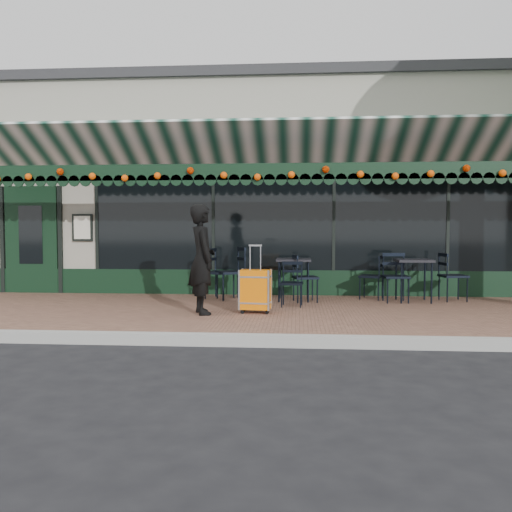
# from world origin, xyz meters

# --- Properties ---
(ground) EXTENTS (80.00, 80.00, 0.00)m
(ground) POSITION_xyz_m (0.00, 0.00, 0.00)
(ground) COLOR black
(ground) RESTS_ON ground
(sidewalk) EXTENTS (18.00, 4.00, 0.15)m
(sidewalk) POSITION_xyz_m (0.00, 2.00, 0.07)
(sidewalk) COLOR brown
(sidewalk) RESTS_ON ground
(curb) EXTENTS (18.00, 0.16, 0.15)m
(curb) POSITION_xyz_m (0.00, -0.08, 0.07)
(curb) COLOR #9E9E99
(curb) RESTS_ON ground
(restaurant_building) EXTENTS (12.00, 9.60, 4.50)m
(restaurant_building) POSITION_xyz_m (0.00, 7.84, 2.27)
(restaurant_building) COLOR #9E9B89
(restaurant_building) RESTS_ON ground
(woman) EXTENTS (0.62, 0.73, 1.71)m
(woman) POSITION_xyz_m (-0.79, 1.50, 1.00)
(woman) COLOR black
(woman) RESTS_ON sidewalk
(suitcase) EXTENTS (0.49, 0.31, 1.07)m
(suitcase) POSITION_xyz_m (0.03, 1.64, 0.51)
(suitcase) COLOR orange
(suitcase) RESTS_ON sidewalk
(cafe_table_a) EXTENTS (0.63, 0.63, 0.77)m
(cafe_table_a) POSITION_xyz_m (2.79, 3.17, 0.84)
(cafe_table_a) COLOR black
(cafe_table_a) RESTS_ON sidewalk
(cafe_table_b) EXTENTS (0.63, 0.63, 0.77)m
(cafe_table_b) POSITION_xyz_m (0.62, 3.17, 0.85)
(cafe_table_b) COLOR black
(cafe_table_b) RESTS_ON sidewalk
(chair_a_left) EXTENTS (0.54, 0.54, 0.85)m
(chair_a_left) POSITION_xyz_m (2.07, 3.46, 0.57)
(chair_a_left) COLOR black
(chair_a_left) RESTS_ON sidewalk
(chair_a_right) EXTENTS (0.51, 0.51, 0.90)m
(chair_a_right) POSITION_xyz_m (3.54, 3.33, 0.60)
(chair_a_right) COLOR black
(chair_a_right) RESTS_ON sidewalk
(chair_a_front) EXTENTS (0.48, 0.48, 0.90)m
(chair_a_front) POSITION_xyz_m (2.46, 3.06, 0.60)
(chair_a_front) COLOR black
(chair_a_front) RESTS_ON sidewalk
(chair_b_left) EXTENTS (0.66, 0.66, 1.00)m
(chair_b_left) POSITION_xyz_m (-0.56, 3.22, 0.65)
(chair_b_left) COLOR black
(chair_b_left) RESTS_ON sidewalk
(chair_b_right) EXTENTS (0.52, 0.52, 0.87)m
(chair_b_right) POSITION_xyz_m (0.83, 2.99, 0.58)
(chair_b_right) COLOR black
(chair_b_right) RESTS_ON sidewalk
(chair_b_front) EXTENTS (0.41, 0.41, 0.78)m
(chair_b_front) POSITION_xyz_m (0.59, 2.40, 0.54)
(chair_b_front) COLOR black
(chair_b_front) RESTS_ON sidewalk
(chair_solo) EXTENTS (0.63, 0.63, 0.97)m
(chair_solo) POSITION_xyz_m (-0.79, 3.33, 0.64)
(chair_solo) COLOR black
(chair_solo) RESTS_ON sidewalk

